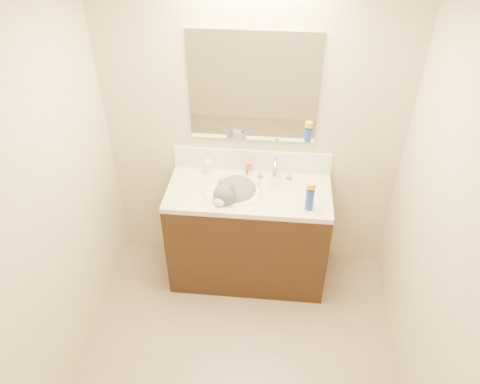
% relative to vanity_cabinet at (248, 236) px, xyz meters
% --- Properties ---
extents(ground, '(2.50, 2.50, 0.00)m').
position_rel_vanity_cabinet_xyz_m(ground, '(0.00, -0.97, -0.41)').
color(ground, gray).
rests_on(ground, ground).
extents(room_shell, '(2.24, 2.54, 2.52)m').
position_rel_vanity_cabinet_xyz_m(room_shell, '(0.00, -0.97, 1.08)').
color(room_shell, beige).
rests_on(room_shell, ground).
extents(vanity_cabinet, '(1.20, 0.55, 0.82)m').
position_rel_vanity_cabinet_xyz_m(vanity_cabinet, '(0.00, 0.00, 0.00)').
color(vanity_cabinet, black).
rests_on(vanity_cabinet, ground).
extents(counter_slab, '(1.20, 0.55, 0.04)m').
position_rel_vanity_cabinet_xyz_m(counter_slab, '(0.00, 0.00, 0.43)').
color(counter_slab, beige).
rests_on(counter_slab, vanity_cabinet).
extents(basin, '(0.45, 0.36, 0.14)m').
position_rel_vanity_cabinet_xyz_m(basin, '(-0.12, -0.03, 0.38)').
color(basin, white).
rests_on(basin, vanity_cabinet).
extents(faucet, '(0.28, 0.20, 0.21)m').
position_rel_vanity_cabinet_xyz_m(faucet, '(0.18, 0.14, 0.54)').
color(faucet, silver).
rests_on(faucet, counter_slab).
extents(cat, '(0.43, 0.47, 0.33)m').
position_rel_vanity_cabinet_xyz_m(cat, '(-0.10, -0.02, 0.43)').
color(cat, '#545154').
rests_on(cat, basin).
extents(backsplash, '(1.20, 0.02, 0.18)m').
position_rel_vanity_cabinet_xyz_m(backsplash, '(0.00, 0.26, 0.54)').
color(backsplash, silver).
rests_on(backsplash, counter_slab).
extents(mirror, '(0.90, 0.02, 0.80)m').
position_rel_vanity_cabinet_xyz_m(mirror, '(0.00, 0.26, 1.13)').
color(mirror, white).
rests_on(mirror, room_shell).
extents(pill_bottle, '(0.07, 0.07, 0.11)m').
position_rel_vanity_cabinet_xyz_m(pill_bottle, '(-0.33, 0.19, 0.50)').
color(pill_bottle, white).
rests_on(pill_bottle, counter_slab).
extents(pill_label, '(0.07, 0.07, 0.04)m').
position_rel_vanity_cabinet_xyz_m(pill_label, '(-0.33, 0.19, 0.49)').
color(pill_label, orange).
rests_on(pill_label, pill_bottle).
extents(silver_jar, '(0.06, 0.06, 0.06)m').
position_rel_vanity_cabinet_xyz_m(silver_jar, '(-0.02, 0.20, 0.48)').
color(silver_jar, '#B7B7BC').
rests_on(silver_jar, counter_slab).
extents(amber_bottle, '(0.05, 0.05, 0.11)m').
position_rel_vanity_cabinet_xyz_m(amber_bottle, '(-0.02, 0.21, 0.50)').
color(amber_bottle, '#D85C19').
rests_on(amber_bottle, counter_slab).
extents(toothbrush, '(0.07, 0.15, 0.01)m').
position_rel_vanity_cabinet_xyz_m(toothbrush, '(0.07, 0.08, 0.46)').
color(toothbrush, white).
rests_on(toothbrush, counter_slab).
extents(toothbrush_head, '(0.03, 0.04, 0.02)m').
position_rel_vanity_cabinet_xyz_m(toothbrush_head, '(0.07, 0.08, 0.46)').
color(toothbrush_head, '#6193CF').
rests_on(toothbrush_head, counter_slab).
extents(spray_can, '(0.07, 0.07, 0.16)m').
position_rel_vanity_cabinet_xyz_m(spray_can, '(0.43, -0.16, 0.53)').
color(spray_can, '#1B3EBD').
rests_on(spray_can, counter_slab).
extents(spray_cap, '(0.07, 0.07, 0.04)m').
position_rel_vanity_cabinet_xyz_m(spray_cap, '(0.43, -0.16, 0.65)').
color(spray_cap, yellow).
rests_on(spray_cap, spray_can).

